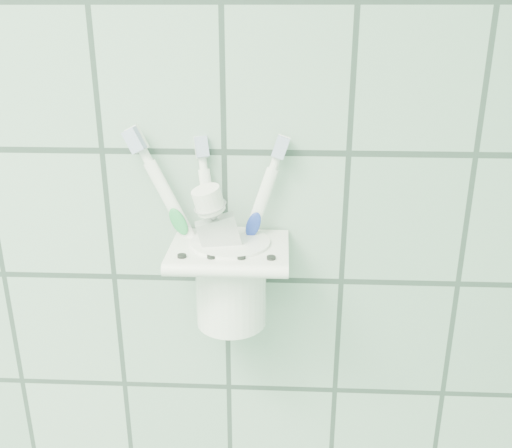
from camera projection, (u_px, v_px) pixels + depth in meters
holder_bracket at (230, 252)px, 0.59m from camera, size 0.12×0.10×0.04m
cup at (231, 279)px, 0.61m from camera, size 0.08×0.08×0.10m
toothbrush_pink at (226, 215)px, 0.59m from camera, size 0.10×0.03×0.22m
toothbrush_blue at (221, 233)px, 0.58m from camera, size 0.04×0.06×0.19m
toothbrush_orange at (222, 223)px, 0.60m from camera, size 0.07×0.03×0.20m
toothpaste_tube at (242, 238)px, 0.60m from camera, size 0.07×0.04×0.16m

